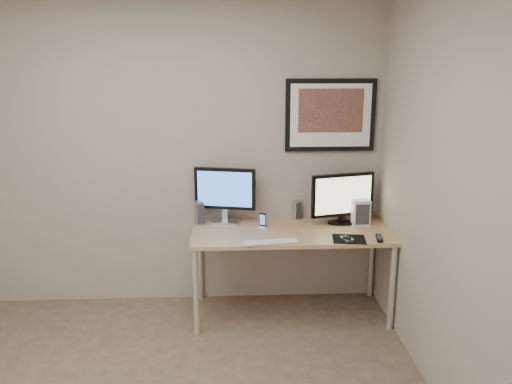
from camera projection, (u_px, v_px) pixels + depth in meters
room at (144, 136)px, 3.23m from camera, size 3.60×3.60×3.60m
desk at (291, 238)px, 4.39m from camera, size 1.60×0.70×0.73m
framed_art at (330, 115)px, 4.49m from camera, size 0.75×0.04×0.60m
monitor_large at (225, 193)px, 4.52m from camera, size 0.51×0.21×0.47m
monitor_tv at (343, 197)px, 4.49m from camera, size 0.54×0.18×0.43m
speaker_left at (199, 213)px, 4.50m from camera, size 0.11×0.11×0.20m
speaker_right at (296, 210)px, 4.65m from camera, size 0.09×0.09×0.17m
phone_dock at (263, 220)px, 4.43m from camera, size 0.08×0.08×0.12m
keyboard at (272, 242)px, 4.09m from camera, size 0.42×0.16×0.01m
mousepad at (349, 239)px, 4.17m from camera, size 0.28×0.25×0.00m
mouse at (347, 238)px, 4.13m from camera, size 0.09×0.12×0.04m
remote at (379, 238)px, 4.17m from camera, size 0.07×0.17×0.02m
fan_unit at (361, 213)px, 4.49m from camera, size 0.15×0.11×0.22m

